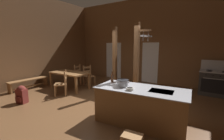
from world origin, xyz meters
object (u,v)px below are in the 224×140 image
(kitchen_island, at_px, (140,106))
(bottle_tall_on_counter, at_px, (112,78))
(bench_along_left_wall, at_px, (29,82))
(stockpot_on_counter, at_px, (123,83))
(backpack, at_px, (22,94))
(ladderback_chair_at_table_end, at_px, (89,76))
(dining_table, at_px, (70,74))
(stove_range, at_px, (216,83))
(ladderback_chair_near_window, at_px, (80,74))
(mixing_bowl_on_counter, at_px, (130,89))
(ladderback_chair_by_post, at_px, (62,84))

(kitchen_island, xyz_separation_m, bottle_tall_on_counter, (-0.90, 0.12, 0.57))
(bench_along_left_wall, height_order, stockpot_on_counter, stockpot_on_counter)
(stockpot_on_counter, height_order, bottle_tall_on_counter, bottle_tall_on_counter)
(bench_along_left_wall, xyz_separation_m, backpack, (1.44, -1.03, 0.00))
(ladderback_chair_at_table_end, height_order, stockpot_on_counter, stockpot_on_counter)
(dining_table, relative_size, stockpot_on_counter, 4.72)
(kitchen_island, bearing_deg, stockpot_on_counter, -167.36)
(backpack, bearing_deg, stove_range, 39.65)
(ladderback_chair_at_table_end, bearing_deg, backpack, -95.36)
(ladderback_chair_near_window, relative_size, backpack, 1.59)
(kitchen_island, distance_m, ladderback_chair_at_table_end, 4.12)
(bottle_tall_on_counter, bearing_deg, bench_along_left_wall, -179.92)
(mixing_bowl_on_counter, bearing_deg, ladderback_chair_by_post, 168.33)
(stockpot_on_counter, bearing_deg, mixing_bowl_on_counter, -33.34)
(stockpot_on_counter, bearing_deg, kitchen_island, 12.64)
(mixing_bowl_on_counter, bearing_deg, ladderback_chair_at_table_end, 144.78)
(dining_table, bearing_deg, bottle_tall_on_counter, -19.49)
(kitchen_island, height_order, mixing_bowl_on_counter, mixing_bowl_on_counter)
(dining_table, bearing_deg, ladderback_chair_at_table_end, 74.98)
(kitchen_island, bearing_deg, ladderback_chair_near_window, 153.34)
(bottle_tall_on_counter, bearing_deg, dining_table, 160.51)
(kitchen_island, relative_size, ladderback_chair_by_post, 2.34)
(dining_table, height_order, bench_along_left_wall, dining_table)
(ladderback_chair_at_table_end, relative_size, bottle_tall_on_counter, 3.08)
(backpack, height_order, mixing_bowl_on_counter, mixing_bowl_on_counter)
(stockpot_on_counter, bearing_deg, bench_along_left_wall, 177.44)
(stove_range, relative_size, bench_along_left_wall, 0.79)
(dining_table, xyz_separation_m, stockpot_on_counter, (3.35, -1.25, 0.32))
(kitchen_island, height_order, ladderback_chair_near_window, ladderback_chair_near_window)
(backpack, distance_m, mixing_bowl_on_counter, 3.77)
(stove_range, height_order, stockpot_on_counter, stove_range)
(mixing_bowl_on_counter, xyz_separation_m, bottle_tall_on_counter, (-0.75, 0.41, 0.09))
(dining_table, relative_size, backpack, 2.86)
(ladderback_chair_near_window, relative_size, ladderback_chair_by_post, 1.00)
(kitchen_island, distance_m, dining_table, 3.97)
(dining_table, distance_m, stockpot_on_counter, 3.59)
(ladderback_chair_at_table_end, bearing_deg, bench_along_left_wall, -130.92)
(kitchen_island, relative_size, bottle_tall_on_counter, 7.22)
(dining_table, height_order, ladderback_chair_near_window, ladderback_chair_near_window)
(backpack, relative_size, bottle_tall_on_counter, 1.93)
(kitchen_island, bearing_deg, mixing_bowl_on_counter, -118.24)
(dining_table, relative_size, bench_along_left_wall, 1.02)
(backpack, bearing_deg, ladderback_chair_near_window, 95.72)
(bench_along_left_wall, xyz_separation_m, stockpot_on_counter, (4.82, -0.22, 0.66))
(dining_table, bearing_deg, mixing_bowl_on_counter, -21.52)
(backpack, xyz_separation_m, stockpot_on_counter, (3.38, 0.81, 0.66))
(stove_range, bearing_deg, ladderback_chair_near_window, -165.06)
(stove_range, distance_m, ladderback_chair_at_table_end, 5.38)
(ladderback_chair_near_window, xyz_separation_m, bottle_tall_on_counter, (3.22, -1.95, 0.56))
(kitchen_island, distance_m, ladderback_chair_near_window, 4.61)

